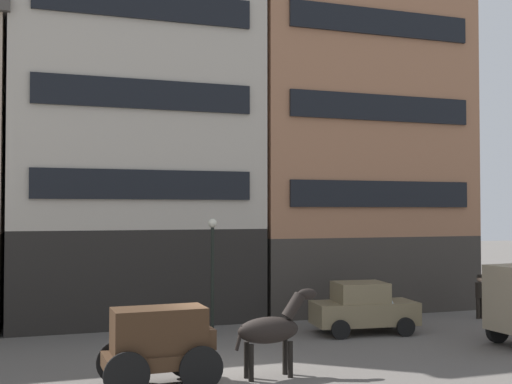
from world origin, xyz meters
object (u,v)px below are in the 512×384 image
draft_horse (272,329)px  sedan_dark (363,308)px  streetlamp_curbside (212,260)px  pedestrian_officer (480,294)px  cargo_wagon (161,341)px

draft_horse → sedan_dark: bearing=41.8°
streetlamp_curbside → pedestrian_officer: bearing=-0.4°
cargo_wagon → draft_horse: draft_horse is taller
sedan_dark → streetlamp_curbside: 5.69m
cargo_wagon → draft_horse: size_ratio=1.26×
draft_horse → pedestrian_officer: bearing=27.7°
draft_horse → pedestrian_officer: size_ratio=1.31×
cargo_wagon → sedan_dark: (8.11, 4.61, -0.23)m
cargo_wagon → streetlamp_curbside: streetlamp_curbside is taller
draft_horse → sedan_dark: draft_horse is taller
cargo_wagon → draft_horse: 2.95m
sedan_dark → pedestrian_officer: bearing=11.7°
pedestrian_officer → streetlamp_curbside: size_ratio=0.44×
cargo_wagon → pedestrian_officer: size_ratio=1.64×
sedan_dark → draft_horse: bearing=-138.2°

